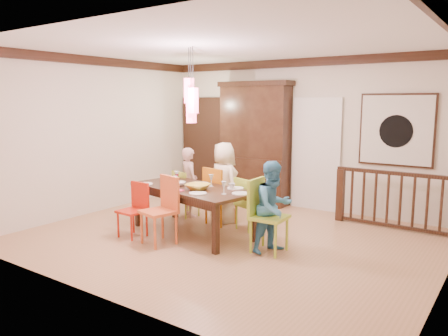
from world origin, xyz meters
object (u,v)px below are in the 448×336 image
Objects in this scene: balustrade at (400,200)px; person_far_mid at (224,182)px; china_hutch at (255,143)px; person_far_left at (189,182)px; person_end_right at (274,207)px; dining_table at (192,192)px; chair_far_left at (187,190)px; chair_end_right at (269,211)px.

person_far_mid is at bearing -154.46° from balustrade.
china_hutch is 1.71m from person_far_mid.
person_far_left is (-0.42, -1.62, -0.61)m from china_hutch.
balustrade is (2.97, -0.35, -0.75)m from china_hutch.
balustrade is 1.69× the size of person_far_left.
person_far_mid is at bearing -78.35° from china_hutch.
person_end_right is at bearing -173.17° from person_far_left.
dining_table is at bearing 110.99° from person_far_mid.
china_hutch reaches higher than chair_far_left.
person_far_mid is at bearing -149.48° from person_far_left.
chair_far_left is at bearing 90.24° from person_end_right.
china_hutch is at bearing 55.66° from person_end_right.
dining_table is 2.51m from china_hutch.
balustrade is (1.24, 2.15, -0.09)m from chair_end_right.
person_far_left is at bearing 25.36° from person_far_mid.
chair_far_left is at bearing -158.36° from balustrade.
person_far_left reaches higher than balustrade.
dining_table is 1.08m from person_far_left.
person_far_left is 2.34m from person_end_right.
person_far_left is 0.90× the size of person_far_mid.
person_end_right is (1.47, -0.03, -0.02)m from dining_table.
chair_end_right is at bearing -119.50° from balustrade.
person_far_left is 0.98× the size of person_end_right.
person_far_left reaches higher than dining_table.
balustrade is at bearing -6.65° from china_hutch.
person_far_left is at bearing -106.71° from chair_far_left.
chair_end_right is at bearing 169.56° from person_far_mid.
balustrade is (2.67, 2.08, -0.17)m from dining_table.
chair_far_left is at bearing 89.95° from person_far_left.
person_end_right reaches higher than chair_far_left.
person_end_right is (1.45, -0.87, -0.06)m from person_far_mid.
chair_far_left is 0.34× the size of china_hutch.
person_far_mid is (-2.64, -1.24, 0.20)m from balustrade.
chair_end_right is (2.17, -0.83, 0.10)m from chair_far_left.
china_hutch reaches higher than balustrade.
dining_table is 1.08m from chair_far_left.
person_far_left is at bearing 88.87° from person_end_right.
chair_end_right is 2.49m from balustrade.
person_far_left is at bearing 142.73° from dining_table.
china_hutch is at bearing -76.55° from person_far_left.
china_hutch reaches higher than person_end_right.
person_far_left is (0.03, 0.05, 0.15)m from chair_far_left.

